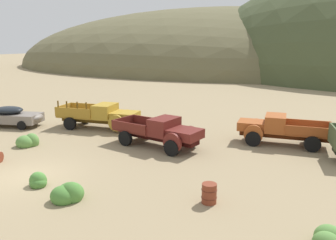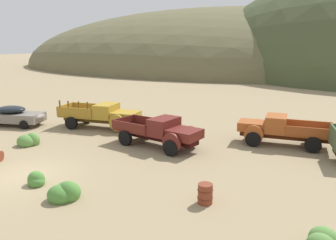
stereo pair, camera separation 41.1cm
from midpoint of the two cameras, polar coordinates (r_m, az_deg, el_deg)
name	(u,v)px [view 2 (the right image)]	position (r m, az deg, el deg)	size (l,w,h in m)	color
ground_plane	(26,175)	(18.15, -22.28, -8.68)	(300.00, 300.00, 0.00)	#998460
hill_far_left	(221,65)	(98.95, 9.15, 9.10)	(118.90, 86.75, 31.21)	brown
car_primer_gray	(16,115)	(28.90, -23.93, 0.71)	(4.93, 2.91, 1.57)	slate
truck_mustard	(105,115)	(25.98, -10.17, 0.82)	(6.37, 3.00, 2.16)	#593D12
truck_oxblood	(163,132)	(20.86, -0.29, -2.05)	(6.10, 3.24, 1.89)	black
truck_oxide_orange	(277,129)	(22.64, 18.42, -1.53)	(5.80, 2.65, 1.89)	#51220D
oil_drum_foreground	(205,194)	(14.08, 7.17, -12.27)	(0.65, 0.65, 0.83)	brown
bush_lone_scrub	(36,181)	(16.79, -20.74, -9.57)	(0.88, 0.81, 0.83)	#4C8438
bush_near_barrel	(65,193)	(14.96, -16.21, -11.83)	(1.26, 1.33, 1.01)	#4C8438
bush_front_right	(29,141)	(23.20, -22.04, -3.35)	(1.27, 1.30, 1.01)	#5B8E42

